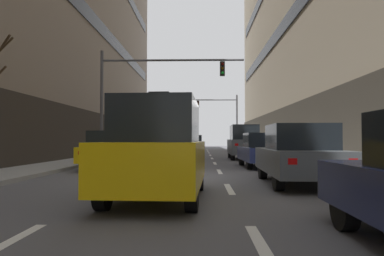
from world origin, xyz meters
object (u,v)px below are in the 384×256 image
(car_driving_2, at_px, (152,143))
(traffic_signal_0, at_px, (144,85))
(traffic_signal_1, at_px, (212,111))
(car_parked_1, at_px, (299,155))
(car_driving_0, at_px, (192,144))
(taxi_driving_1, at_px, (159,150))
(car_parked_3, at_px, (244,142))
(taxi_driving_3, at_px, (111,150))
(car_parked_2, at_px, (262,150))

(car_driving_2, relative_size, traffic_signal_0, 0.51)
(traffic_signal_0, bearing_deg, traffic_signal_1, 77.92)
(car_parked_1, relative_size, traffic_signal_0, 0.54)
(traffic_signal_0, bearing_deg, car_driving_2, 94.18)
(car_driving_0, bearing_deg, taxi_driving_1, -90.17)
(car_parked_3, bearing_deg, car_driving_2, 148.06)
(taxi_driving_1, distance_m, car_driving_2, 20.13)
(car_driving_0, xyz_separation_m, taxi_driving_1, (-0.08, -25.71, 0.23))
(taxi_driving_3, distance_m, traffic_signal_0, 6.28)
(taxi_driving_3, distance_m, car_parked_3, 10.17)
(car_parked_1, relative_size, car_parked_3, 1.00)
(car_parked_2, bearing_deg, car_parked_1, -90.02)
(car_parked_2, bearing_deg, traffic_signal_0, 144.05)
(car_driving_0, height_order, car_parked_1, car_parked_1)
(car_driving_0, xyz_separation_m, car_parked_3, (3.61, -9.91, 0.27))
(car_driving_0, bearing_deg, traffic_signal_1, 77.07)
(car_parked_2, distance_m, traffic_signal_1, 26.51)
(taxi_driving_3, distance_m, car_parked_1, 8.85)
(taxi_driving_3, bearing_deg, car_parked_2, 5.07)
(car_parked_1, height_order, traffic_signal_1, traffic_signal_1)
(taxi_driving_3, height_order, car_parked_3, car_parked_3)
(car_driving_2, bearing_deg, car_parked_1, -69.17)
(car_driving_2, height_order, car_parked_3, car_parked_3)
(car_driving_2, bearing_deg, car_parked_2, -59.19)
(taxi_driving_3, distance_m, traffic_signal_1, 27.58)
(taxi_driving_1, bearing_deg, car_driving_0, 89.83)
(car_driving_0, relative_size, car_parked_2, 1.08)
(car_parked_3, bearing_deg, car_parked_2, -89.99)
(taxi_driving_1, distance_m, taxi_driving_3, 8.81)
(taxi_driving_3, distance_m, car_parked_2, 6.82)
(car_parked_2, distance_m, car_parked_3, 6.97)
(car_driving_2, bearing_deg, taxi_driving_1, -81.65)
(taxi_driving_3, xyz_separation_m, car_parked_1, (6.79, -5.68, 0.02))
(car_driving_2, distance_m, traffic_signal_0, 7.51)
(car_parked_2, distance_m, traffic_signal_0, 8.43)
(car_driving_2, relative_size, traffic_signal_1, 0.51)
(taxi_driving_1, height_order, car_driving_2, taxi_driving_1)
(taxi_driving_1, bearing_deg, car_parked_3, 76.88)
(taxi_driving_1, distance_m, car_parked_2, 9.59)
(car_driving_2, xyz_separation_m, car_parked_1, (6.60, -17.36, -0.19))
(car_driving_0, height_order, taxi_driving_1, taxi_driving_1)
(traffic_signal_0, xyz_separation_m, traffic_signal_1, (4.65, 21.74, 0.17))
(car_parked_2, xyz_separation_m, car_parked_3, (-0.00, 6.96, 0.33))
(taxi_driving_1, relative_size, car_parked_1, 0.97)
(taxi_driving_3, height_order, traffic_signal_1, traffic_signal_1)
(car_driving_2, height_order, taxi_driving_3, car_driving_2)
(car_driving_2, bearing_deg, traffic_signal_0, -85.82)
(car_parked_1, bearing_deg, car_parked_2, 89.98)
(car_driving_2, xyz_separation_m, traffic_signal_1, (5.14, 15.10, 3.65))
(traffic_signal_0, bearing_deg, taxi_driving_3, -97.58)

